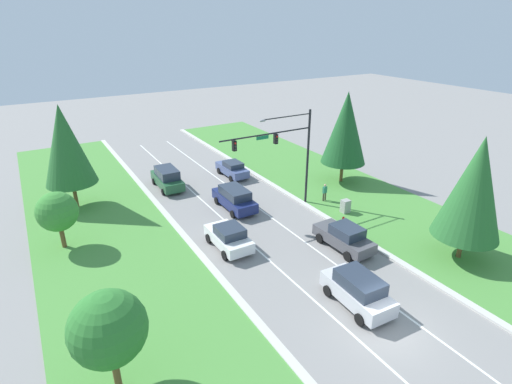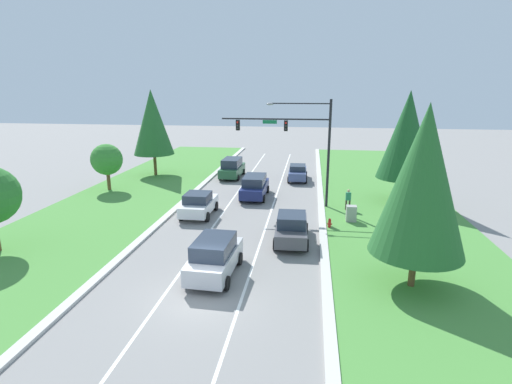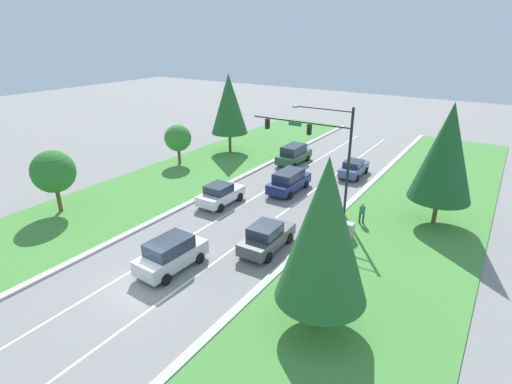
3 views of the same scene
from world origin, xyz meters
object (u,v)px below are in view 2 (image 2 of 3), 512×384
at_px(traffic_signal_mast, 298,136).
at_px(oak_far_left_tree, 107,160).
at_px(conifer_near_right_tree, 407,135).
at_px(silver_suv, 215,256).
at_px(pedestrian, 348,199).
at_px(navy_suv, 255,186).
at_px(graphite_sedan, 292,228).
at_px(fire_hydrant, 330,223).
at_px(conifer_far_right_tree, 422,181).
at_px(utility_cabinet, 351,214).
at_px(white_sedan, 199,204).
at_px(slate_blue_sedan, 298,172).
at_px(forest_suv, 232,168).
at_px(conifer_mid_left_tree, 152,122).

height_order(traffic_signal_mast, oak_far_left_tree, traffic_signal_mast).
distance_m(conifer_near_right_tree, oak_far_left_tree, 26.01).
relative_size(silver_suv, pedestrian, 2.72).
height_order(navy_suv, oak_far_left_tree, oak_far_left_tree).
bearing_deg(graphite_sedan, fire_hydrant, 46.94).
bearing_deg(pedestrian, conifer_far_right_tree, 91.43).
distance_m(utility_cabinet, pedestrian, 2.78).
relative_size(white_sedan, pedestrian, 2.55).
bearing_deg(graphite_sedan, navy_suv, 108.93).
distance_m(conifer_far_right_tree, oak_far_left_tree, 28.00).
xyz_separation_m(white_sedan, slate_blue_sedan, (6.85, 12.63, -0.06)).
height_order(silver_suv, oak_far_left_tree, oak_far_left_tree).
xyz_separation_m(navy_suv, pedestrian, (7.68, -2.83, -0.05)).
xyz_separation_m(forest_suv, conifer_mid_left_tree, (-8.35, -0.27, 4.67)).
bearing_deg(pedestrian, oak_far_left_tree, -16.82).
bearing_deg(slate_blue_sedan, pedestrian, -67.66).
height_order(silver_suv, slate_blue_sedan, silver_suv).
height_order(slate_blue_sedan, utility_cabinet, slate_blue_sedan).
bearing_deg(conifer_far_right_tree, graphite_sedan, 140.12).
distance_m(forest_suv, pedestrian, 15.16).
bearing_deg(graphite_sedan, conifer_far_right_tree, -41.49).
relative_size(graphite_sedan, navy_suv, 0.94).
bearing_deg(silver_suv, traffic_signal_mast, 76.64).
height_order(utility_cabinet, conifer_far_right_tree, conifer_far_right_tree).
relative_size(forest_suv, utility_cabinet, 4.13).
bearing_deg(slate_blue_sedan, white_sedan, -119.35).
height_order(graphite_sedan, forest_suv, forest_suv).
height_order(silver_suv, conifer_mid_left_tree, conifer_mid_left_tree).
bearing_deg(conifer_mid_left_tree, silver_suv, -61.75).
distance_m(navy_suv, conifer_far_right_tree, 18.23).
height_order(utility_cabinet, conifer_mid_left_tree, conifer_mid_left_tree).
bearing_deg(silver_suv, graphite_sedan, 57.25).
bearing_deg(oak_far_left_tree, navy_suv, -2.00).
relative_size(traffic_signal_mast, navy_suv, 1.67).
height_order(silver_suv, conifer_far_right_tree, conifer_far_right_tree).
distance_m(slate_blue_sedan, conifer_mid_left_tree, 16.01).
bearing_deg(silver_suv, fire_hydrant, 54.95).
relative_size(graphite_sedan, pedestrian, 2.80).
bearing_deg(graphite_sedan, conifer_near_right_tree, 47.57).
height_order(slate_blue_sedan, fire_hydrant, slate_blue_sedan).
distance_m(slate_blue_sedan, fire_hydrant, 14.37).
relative_size(white_sedan, conifer_mid_left_tree, 0.48).
xyz_separation_m(conifer_far_right_tree, oak_far_left_tree, (-23.32, 15.32, -2.35)).
relative_size(navy_suv, slate_blue_sedan, 1.14).
bearing_deg(slate_blue_sedan, graphite_sedan, -90.08).
xyz_separation_m(silver_suv, fire_hydrant, (6.05, 7.87, -0.69)).
xyz_separation_m(slate_blue_sedan, conifer_mid_left_tree, (-15.26, 0.15, 4.86)).
bearing_deg(conifer_mid_left_tree, navy_suv, -31.33).
bearing_deg(conifer_near_right_tree, traffic_signal_mast, -165.52).
relative_size(white_sedan, navy_suv, 0.85).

